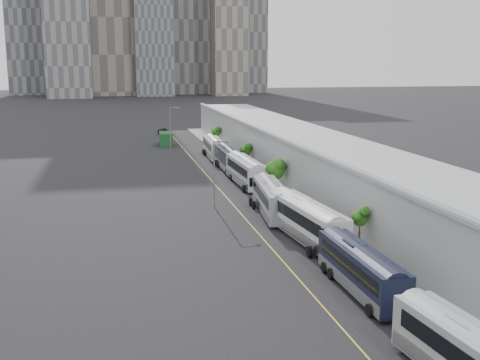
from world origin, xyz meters
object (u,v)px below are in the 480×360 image
object	(u,v)px
bus_3	(272,202)
suv	(164,131)
street_lamp_far	(171,126)
bus_4	(246,173)
bus_6	(214,150)
bus_5	(229,161)
bus_2	(307,224)
bus_1	(361,273)
street_lamp_near	(216,169)
shipping_container	(166,139)

from	to	relation	value
bus_3	suv	xyz separation A→B (m)	(-4.91, 83.43, -0.92)
suv	street_lamp_far	bearing A→B (deg)	-102.77
bus_4	bus_6	size ratio (longest dim) A/B	1.06
bus_5	bus_6	world-z (taller)	bus_5
bus_3	bus_5	distance (m)	30.30
bus_2	suv	bearing A→B (deg)	88.50
bus_1	street_lamp_near	size ratio (longest dim) A/B	1.50
street_lamp_far	shipping_container	distance (m)	8.74
bus_4	bus_6	bearing A→B (deg)	88.93
bus_1	shipping_container	xyz separation A→B (m)	(-6.91, 87.16, -0.11)
bus_3	bus_4	size ratio (longest dim) A/B	0.96
bus_1	bus_6	world-z (taller)	bus_6
bus_6	suv	xyz separation A→B (m)	(-5.64, 39.90, -0.89)
street_lamp_near	street_lamp_far	world-z (taller)	street_lamp_far
bus_5	street_lamp_near	size ratio (longest dim) A/B	1.58
bus_3	bus_5	world-z (taller)	bus_3
bus_3	suv	world-z (taller)	bus_3
bus_3	shipping_container	xyz separation A→B (m)	(-6.46, 62.58, -0.20)
bus_6	street_lamp_near	world-z (taller)	street_lamp_near
bus_1	bus_6	xyz separation A→B (m)	(0.29, 68.11, 0.07)
bus_4	bus_6	xyz separation A→B (m)	(-0.21, 25.79, -0.11)
bus_3	suv	distance (m)	83.58
bus_1	bus_3	world-z (taller)	bus_3
bus_6	suv	size ratio (longest dim) A/B	2.58
bus_6	shipping_container	world-z (taller)	bus_6
bus_1	suv	world-z (taller)	bus_1
bus_1	suv	distance (m)	108.15
bus_4	bus_5	xyz separation A→B (m)	(-0.05, 12.55, -0.10)
bus_3	bus_5	bearing A→B (deg)	93.82
bus_1	street_lamp_near	xyz separation A→B (m)	(-6.09, 29.68, 3.27)
bus_4	suv	xyz separation A→B (m)	(-5.85, 65.70, -1.00)
bus_5	street_lamp_near	world-z (taller)	street_lamp_near
bus_2	street_lamp_near	world-z (taller)	street_lamp_near
bus_3	street_lamp_far	size ratio (longest dim) A/B	1.52
street_lamp_far	street_lamp_near	bearing A→B (deg)	-89.54
bus_3	street_lamp_near	distance (m)	8.23
bus_6	bus_4	bearing A→B (deg)	-87.26
bus_4	street_lamp_near	distance (m)	14.59
bus_5	shipping_container	bearing A→B (deg)	104.20
bus_4	shipping_container	bearing A→B (deg)	97.85
bus_5	shipping_container	world-z (taller)	bus_5
bus_1	street_lamp_near	bearing A→B (deg)	101.47
bus_2	shipping_container	world-z (taller)	bus_2
street_lamp_far	bus_1	bearing A→B (deg)	-85.32
bus_2	bus_4	bearing A→B (deg)	84.63
bus_2	bus_5	bearing A→B (deg)	84.83
suv	shipping_container	bearing A→B (deg)	-104.76
street_lamp_near	shipping_container	world-z (taller)	street_lamp_near
bus_2	bus_6	world-z (taller)	bus_2
bus_1	shipping_container	world-z (taller)	bus_1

